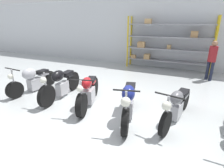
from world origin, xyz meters
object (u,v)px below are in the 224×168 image
(motorcycle_red, at_px, (88,92))
(person_browsing, at_px, (212,58))
(motorcycle_silver, at_px, (33,80))
(motorcycle_black, at_px, (61,84))
(motorcycle_grey, at_px, (177,105))
(motorcycle_blue, at_px, (128,101))
(shelving_rack, at_px, (165,43))

(motorcycle_red, bearing_deg, person_browsing, 123.83)
(motorcycle_silver, height_order, motorcycle_red, motorcycle_red)
(motorcycle_silver, bearing_deg, motorcycle_black, 92.07)
(motorcycle_black, distance_m, motorcycle_grey, 3.58)
(motorcycle_black, bearing_deg, person_browsing, 126.64)
(motorcycle_black, height_order, person_browsing, person_browsing)
(motorcycle_silver, height_order, motorcycle_black, motorcycle_black)
(motorcycle_red, height_order, motorcycle_blue, motorcycle_blue)
(shelving_rack, height_order, person_browsing, shelving_rack)
(motorcycle_black, bearing_deg, motorcycle_blue, 76.84)
(motorcycle_black, xyz_separation_m, motorcycle_blue, (2.45, -0.34, -0.01))
(motorcycle_silver, xyz_separation_m, person_browsing, (5.84, 4.03, 0.55))
(motorcycle_black, relative_size, motorcycle_red, 1.08)
(motorcycle_red, xyz_separation_m, motorcycle_grey, (2.48, 0.12, 0.03))
(motorcycle_silver, distance_m, motorcycle_grey, 4.88)
(motorcycle_black, xyz_separation_m, motorcycle_grey, (3.58, 0.03, -0.04))
(shelving_rack, distance_m, person_browsing, 2.38)
(shelving_rack, bearing_deg, motorcycle_silver, -126.24)
(motorcycle_blue, height_order, motorcycle_grey, motorcycle_blue)
(motorcycle_red, bearing_deg, motorcycle_blue, 62.90)
(motorcycle_silver, xyz_separation_m, motorcycle_black, (1.29, -0.04, 0.05))
(motorcycle_grey, bearing_deg, motorcycle_black, -77.42)
(motorcycle_black, relative_size, motorcycle_blue, 1.05)
(shelving_rack, distance_m, motorcycle_red, 5.52)
(motorcycle_red, distance_m, person_browsing, 5.43)
(motorcycle_black, distance_m, person_browsing, 6.12)
(shelving_rack, height_order, motorcycle_grey, shelving_rack)
(motorcycle_blue, distance_m, person_browsing, 4.91)
(motorcycle_grey, bearing_deg, motorcycle_blue, -59.74)
(motorcycle_grey, bearing_deg, shelving_rack, -155.70)
(shelving_rack, height_order, motorcycle_red, shelving_rack)
(motorcycle_black, bearing_deg, motorcycle_silver, -97.05)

